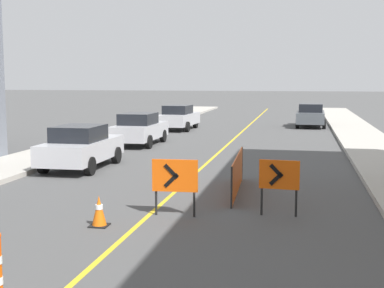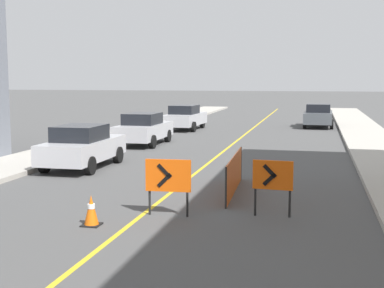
% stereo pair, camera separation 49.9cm
% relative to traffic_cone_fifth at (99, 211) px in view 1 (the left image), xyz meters
% --- Properties ---
extents(lane_stripe, '(0.12, 68.15, 0.01)m').
position_rel_traffic_cone_fifth_xyz_m(lane_stripe, '(0.82, 13.67, -0.34)').
color(lane_stripe, gold).
rests_on(lane_stripe, ground_plane).
extents(sidewalk_left, '(2.70, 68.15, 0.16)m').
position_rel_traffic_cone_fifth_xyz_m(sidewalk_left, '(-6.04, 13.67, -0.26)').
color(sidewalk_left, '#ADA89E').
rests_on(sidewalk_left, ground_plane).
extents(sidewalk_right, '(2.70, 68.15, 0.16)m').
position_rel_traffic_cone_fifth_xyz_m(sidewalk_right, '(7.68, 13.67, -0.26)').
color(sidewalk_right, '#ADA89E').
rests_on(sidewalk_right, ground_plane).
extents(traffic_cone_fifth, '(0.41, 0.41, 0.69)m').
position_rel_traffic_cone_fifth_xyz_m(traffic_cone_fifth, '(0.00, 0.00, 0.00)').
color(traffic_cone_fifth, black).
rests_on(traffic_cone_fifth, ground_plane).
extents(arrow_barricade_primary, '(1.10, 0.13, 1.37)m').
position_rel_traffic_cone_fifth_xyz_m(arrow_barricade_primary, '(1.45, 1.22, 0.59)').
color(arrow_barricade_primary, '#EF560C').
rests_on(arrow_barricade_primary, ground_plane).
extents(arrow_barricade_secondary, '(0.96, 0.14, 1.35)m').
position_rel_traffic_cone_fifth_xyz_m(arrow_barricade_secondary, '(3.89, 1.72, 0.60)').
color(arrow_barricade_secondary, '#EF560C').
rests_on(arrow_barricade_secondary, ground_plane).
extents(safety_mesh_fence, '(0.22, 4.05, 1.08)m').
position_rel_traffic_cone_fifth_xyz_m(safety_mesh_fence, '(2.60, 4.20, 0.20)').
color(safety_mesh_fence, '#EF560C').
rests_on(safety_mesh_fence, ground_plane).
extents(parked_car_curb_near, '(1.93, 4.31, 1.59)m').
position_rel_traffic_cone_fifth_xyz_m(parked_car_curb_near, '(-3.49, 7.19, 0.46)').
color(parked_car_curb_near, '#B7B7BC').
rests_on(parked_car_curb_near, ground_plane).
extents(parked_car_curb_mid, '(1.94, 4.33, 1.59)m').
position_rel_traffic_cone_fifth_xyz_m(parked_car_curb_mid, '(-3.47, 14.31, 0.46)').
color(parked_car_curb_mid, '#B7B7BC').
rests_on(parked_car_curb_mid, ground_plane).
extents(parked_car_curb_far, '(2.04, 4.39, 1.59)m').
position_rel_traffic_cone_fifth_xyz_m(parked_car_curb_far, '(-3.33, 22.34, 0.46)').
color(parked_car_curb_far, '#B7B7BC').
rests_on(parked_car_curb_far, ground_plane).
extents(parked_car_opposite_side, '(1.95, 4.35, 1.59)m').
position_rel_traffic_cone_fifth_xyz_m(parked_car_opposite_side, '(5.02, 26.07, 0.46)').
color(parked_car_opposite_side, '#474C51').
rests_on(parked_car_opposite_side, ground_plane).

